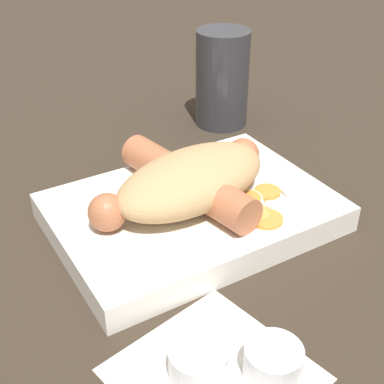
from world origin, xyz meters
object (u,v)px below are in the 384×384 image
at_px(condiment_cup_far, 273,364).
at_px(bread_roll, 187,179).
at_px(drink_glass, 222,78).
at_px(food_tray, 192,212).
at_px(condiment_cup_near, 198,365).
at_px(sausage, 182,182).

bearing_deg(condiment_cup_far, bread_roll, 77.15).
bearing_deg(drink_glass, food_tray, -130.54).
xyz_separation_m(food_tray, bread_roll, (-0.00, 0.00, 0.04)).
bearing_deg(drink_glass, condiment_cup_near, -125.84).
distance_m(food_tray, sausage, 0.03).
bearing_deg(drink_glass, bread_roll, -131.61).
bearing_deg(sausage, bread_roll, -78.34).
xyz_separation_m(food_tray, drink_glass, (0.15, 0.18, 0.05)).
bearing_deg(bread_roll, food_tray, -43.57).
distance_m(sausage, drink_glass, 0.23).
height_order(food_tray, drink_glass, drink_glass).
relative_size(condiment_cup_near, condiment_cup_far, 1.00).
height_order(sausage, condiment_cup_far, sausage).
bearing_deg(condiment_cup_near, food_tray, 60.27).
height_order(condiment_cup_near, drink_glass, drink_glass).
xyz_separation_m(bread_roll, condiment_cup_far, (-0.04, -0.19, -0.04)).
xyz_separation_m(sausage, condiment_cup_near, (-0.08, -0.17, -0.03)).
height_order(sausage, condiment_cup_near, sausage).
distance_m(food_tray, bread_roll, 0.04).
xyz_separation_m(sausage, drink_glass, (0.16, 0.17, 0.02)).
height_order(bread_roll, condiment_cup_far, bread_roll).
xyz_separation_m(bread_roll, condiment_cup_near, (-0.09, -0.16, -0.04)).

